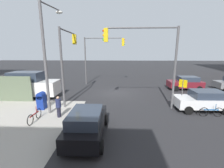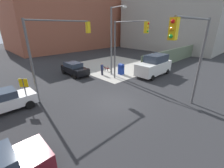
% 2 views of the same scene
% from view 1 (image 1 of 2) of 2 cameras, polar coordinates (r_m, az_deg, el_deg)
% --- Properties ---
extents(ground_plane, '(120.00, 120.00, 0.00)m').
position_cam_1_polar(ground_plane, '(17.07, 2.08, -3.44)').
color(ground_plane, '#28282B').
extents(traffic_signal_nw_corner, '(5.78, 0.36, 6.50)m').
position_cam_1_polar(traffic_signal_nw_corner, '(12.14, 13.33, 12.03)').
color(traffic_signal_nw_corner, '#59595B').
rests_on(traffic_signal_nw_corner, ground).
extents(traffic_signal_se_corner, '(5.56, 0.36, 6.50)m').
position_cam_1_polar(traffic_signal_se_corner, '(21.05, -4.44, 12.32)').
color(traffic_signal_se_corner, '#59595B').
rests_on(traffic_signal_se_corner, ground).
extents(traffic_signal_ne_corner, '(0.36, 4.40, 6.50)m').
position_cam_1_polar(traffic_signal_ne_corner, '(14.27, -16.55, 11.52)').
color(traffic_signal_ne_corner, '#59595B').
rests_on(traffic_signal_ne_corner, ground).
extents(street_lamp_corner, '(0.77, 2.65, 8.00)m').
position_cam_1_polar(street_lamp_corner, '(12.11, -23.41, 11.61)').
color(street_lamp_corner, slate).
rests_on(street_lamp_corner, ground).
extents(warning_sign_two_way, '(0.48, 0.48, 2.40)m').
position_cam_1_polar(warning_sign_two_way, '(13.74, 25.28, -1.51)').
color(warning_sign_two_way, '#4C4C4C').
rests_on(warning_sign_two_way, ground).
extents(mailbox_blue, '(0.56, 0.64, 1.43)m').
position_cam_1_polar(mailbox_blue, '(13.56, -25.27, -5.53)').
color(mailbox_blue, navy).
rests_on(mailbox_blue, ground).
extents(coupe_maroon, '(4.00, 2.02, 1.62)m').
position_cam_1_polar(coupe_maroon, '(20.56, 26.22, 0.42)').
color(coupe_maroon, maroon).
rests_on(coupe_maroon, ground).
extents(hatchback_white, '(4.12, 2.02, 1.62)m').
position_cam_1_polar(hatchback_white, '(14.02, 31.36, -5.26)').
color(hatchback_white, white).
rests_on(hatchback_white, ground).
extents(coupe_black, '(2.02, 4.12, 1.62)m').
position_cam_1_polar(coupe_black, '(8.51, -9.54, -14.45)').
color(coupe_black, black).
rests_on(coupe_black, ground).
extents(van_white_delivery, '(5.40, 2.32, 2.62)m').
position_cam_1_polar(van_white_delivery, '(17.45, -28.66, -0.30)').
color(van_white_delivery, white).
rests_on(van_white_delivery, ground).
extents(pedestrian_crossing, '(0.36, 0.36, 1.56)m').
position_cam_1_polar(pedestrian_crossing, '(11.43, -19.70, -8.08)').
color(pedestrian_crossing, navy).
rests_on(pedestrian_crossing, ground).
extents(bicycle_leaning_on_fence, '(0.05, 1.75, 0.97)m').
position_cam_1_polar(bicycle_leaning_on_fence, '(11.61, -27.36, -10.88)').
color(bicycle_leaning_on_fence, black).
rests_on(bicycle_leaning_on_fence, ground).
extents(bicycle_at_crosswalk, '(1.75, 0.05, 0.97)m').
position_cam_1_polar(bicycle_at_crosswalk, '(13.18, 33.56, -8.86)').
color(bicycle_at_crosswalk, black).
rests_on(bicycle_at_crosswalk, ground).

